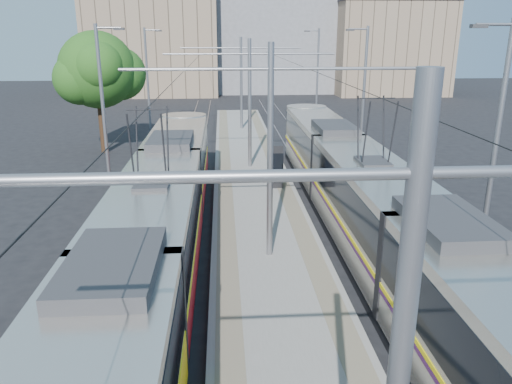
{
  "coord_description": "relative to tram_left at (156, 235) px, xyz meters",
  "views": [
    {
      "loc": [
        -1.51,
        -7.61,
        7.53
      ],
      "look_at": [
        -0.26,
        10.98,
        1.6
      ],
      "focal_mm": 35.0,
      "sensor_mm": 36.0,
      "label": 1
    }
  ],
  "objects": [
    {
      "name": "platform",
      "position": [
        3.6,
        10.45,
        -1.56
      ],
      "size": [
        4.0,
        50.0,
        0.3
      ],
      "primitive_type": "cube",
      "color": "gray",
      "rests_on": "ground"
    },
    {
      "name": "tactile_strip_left",
      "position": [
        2.15,
        10.45,
        -1.4
      ],
      "size": [
        0.7,
        50.0,
        0.01
      ],
      "primitive_type": "cube",
      "color": "gray",
      "rests_on": "platform"
    },
    {
      "name": "tactile_strip_right",
      "position": [
        5.05,
        10.45,
        -1.4
      ],
      "size": [
        0.7,
        50.0,
        0.01
      ],
      "primitive_type": "cube",
      "color": "gray",
      "rests_on": "platform"
    },
    {
      "name": "rails",
      "position": [
        3.6,
        10.45,
        -1.69
      ],
      "size": [
        8.71,
        70.0,
        0.03
      ],
      "color": "gray",
      "rests_on": "ground"
    },
    {
      "name": "tram_left",
      "position": [
        0.0,
        0.0,
        0.0
      ],
      "size": [
        2.43,
        28.24,
        5.5
      ],
      "color": "black",
      "rests_on": "ground"
    },
    {
      "name": "tram_right",
      "position": [
        7.2,
        2.11,
        0.15
      ],
      "size": [
        2.43,
        29.89,
        5.5
      ],
      "color": "black",
      "rests_on": "ground"
    },
    {
      "name": "catenary",
      "position": [
        3.6,
        7.6,
        2.81
      ],
      "size": [
        9.2,
        70.0,
        7.0
      ],
      "color": "gray",
      "rests_on": "platform"
    },
    {
      "name": "street_lamps",
      "position": [
        3.6,
        14.45,
        2.47
      ],
      "size": [
        15.18,
        38.22,
        8.0
      ],
      "color": "gray",
      "rests_on": "ground"
    },
    {
      "name": "shelter",
      "position": [
        4.7,
        9.5,
        -0.3
      ],
      "size": [
        0.63,
        0.98,
        2.12
      ],
      "rotation": [
        0.0,
        0.0,
        -0.04
      ],
      "color": "black",
      "rests_on": "platform"
    },
    {
      "name": "tree",
      "position": [
        -5.47,
        19.11,
        3.53
      ],
      "size": [
        5.34,
        4.93,
        7.75
      ],
      "color": "#382314",
      "rests_on": "ground"
    },
    {
      "name": "building_left",
      "position": [
        -6.4,
        53.45,
        5.96
      ],
      "size": [
        16.32,
        12.24,
        15.33
      ],
      "color": "#8B755E",
      "rests_on": "ground"
    },
    {
      "name": "building_centre",
      "position": [
        9.6,
        57.45,
        6.66
      ],
      "size": [
        18.36,
        14.28,
        16.72
      ],
      "color": "gray",
      "rests_on": "ground"
    },
    {
      "name": "building_right",
      "position": [
        23.6,
        51.45,
        4.18
      ],
      "size": [
        14.28,
        10.2,
        11.77
      ],
      "color": "#8B755E",
      "rests_on": "ground"
    }
  ]
}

